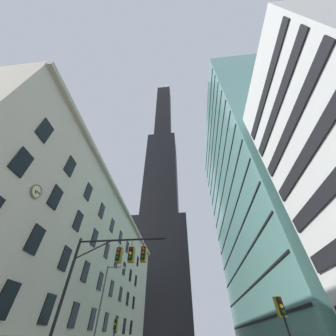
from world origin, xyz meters
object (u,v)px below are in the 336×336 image
(traffic_light_far_left, at_px, (115,327))
(street_lamppost, at_px, (104,301))
(traffic_signal_mast, at_px, (111,266))
(traffic_light_near_right, at_px, (282,311))

(traffic_light_far_left, relative_size, street_lamppost, 0.42)
(traffic_signal_mast, relative_size, street_lamppost, 0.87)
(traffic_signal_mast, distance_m, street_lamppost, 12.43)
(street_lamppost, bearing_deg, traffic_signal_mast, -68.08)
(traffic_light_near_right, xyz_separation_m, traffic_light_far_left, (-14.33, 12.46, -0.10))
(traffic_signal_mast, xyz_separation_m, traffic_light_near_right, (10.90, 0.99, -2.57))
(street_lamppost, bearing_deg, traffic_light_far_left, 57.76)
(traffic_light_near_right, bearing_deg, traffic_signal_mast, -174.83)
(traffic_signal_mast, xyz_separation_m, traffic_light_far_left, (-3.43, 13.44, -2.68))
(traffic_light_near_right, xyz_separation_m, street_lamppost, (-15.53, 10.54, 2.13))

